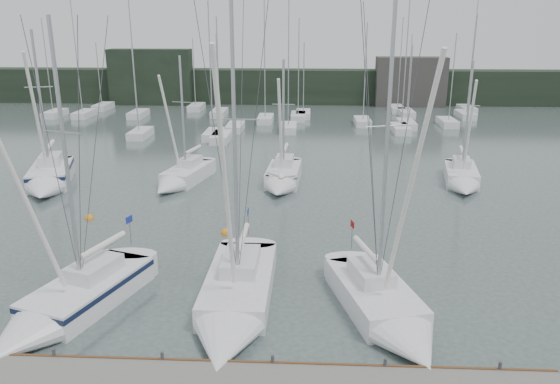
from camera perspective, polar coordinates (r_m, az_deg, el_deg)
The scene contains 16 objects.
ground at distance 24.27m, azimuth -4.99°, elevation -12.50°, with size 160.00×160.00×0.00m, color #404E4C.
dock at distance 20.04m, azimuth -7.01°, elevation -19.15°, with size 24.00×2.00×0.40m, color slate.
far_treeline at distance 83.40m, azimuth 0.71°, elevation 10.97°, with size 90.00×4.00×5.00m, color black.
far_building_left at distance 84.41m, azimuth -13.33°, elevation 11.62°, with size 12.00×3.00×8.00m, color black.
far_building_right at distance 82.60m, azimuth 13.48°, elevation 11.13°, with size 10.00×3.00×7.00m, color #3A3735.
mast_forest at distance 68.22m, azimuth -0.25°, elevation 7.77°, with size 56.50×24.69×14.86m.
sailboat_near_left at distance 25.14m, azimuth -21.80°, elevation -11.22°, with size 5.37×9.17×13.26m.
sailboat_near_center at distance 23.63m, azimuth -4.92°, elevation -11.99°, with size 3.00×10.39×14.05m.
sailboat_near_right at distance 23.45m, azimuth 11.41°, elevation -12.52°, with size 4.78×8.76×13.81m.
sailboat_mid_a at distance 44.48m, azimuth -23.05°, elevation 1.21°, with size 5.18×9.10×12.36m.
sailboat_mid_b at distance 42.33m, azimuth -10.42°, elevation 1.36°, with size 4.03×7.95×10.35m.
sailboat_mid_c at distance 41.25m, azimuth 0.20°, elevation 1.30°, with size 2.88×7.71×10.13m.
sailboat_mid_e at distance 43.59m, azimuth 18.52°, elevation 1.20°, with size 3.59×7.73×10.01m.
buoy_a at distance 32.66m, azimuth -5.66°, elevation -4.32°, with size 0.62×0.62×0.62m, color orange.
buoy_c at distance 36.89m, azimuth -19.30°, elevation -2.65°, with size 0.58×0.58×0.58m, color orange.
seagull at distance 19.23m, azimuth 0.14°, elevation 1.67°, with size 1.08×0.53×0.22m.
Camera 1 is at (3.09, -20.78, 12.15)m, focal length 35.00 mm.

